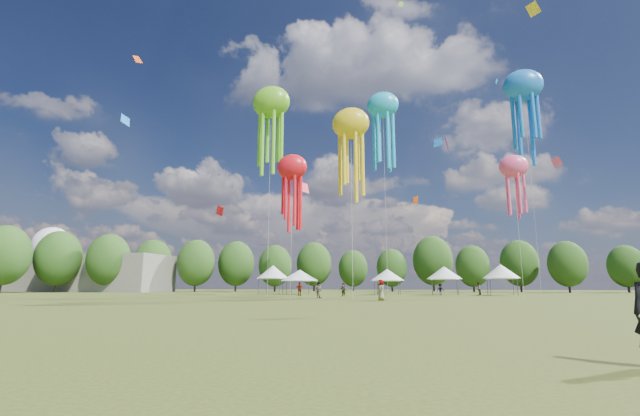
# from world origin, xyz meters

# --- Properties ---
(ground) EXTENTS (300.00, 300.00, 0.00)m
(ground) POSITION_xyz_m (0.00, 0.00, 0.00)
(ground) COLOR #384416
(ground) RESTS_ON ground
(spectator_near) EXTENTS (0.99, 0.93, 1.62)m
(spectator_near) POSITION_xyz_m (-6.38, 33.46, 0.81)
(spectator_near) COLOR gray
(spectator_near) RESTS_ON ground
(spectators_far) EXTENTS (23.35, 30.51, 1.89)m
(spectators_far) POSITION_xyz_m (-0.73, 46.57, 0.85)
(spectators_far) COLOR gray
(spectators_far) RESTS_ON ground
(festival_tents) EXTENTS (37.80, 8.11, 4.44)m
(festival_tents) POSITION_xyz_m (-4.03, 53.61, 3.08)
(festival_tents) COLOR #47474C
(festival_tents) RESTS_ON ground
(show_kites) EXTENTS (37.90, 27.00, 31.38)m
(show_kites) POSITION_xyz_m (2.44, 42.85, 21.89)
(show_kites) COLOR yellow
(show_kites) RESTS_ON ground
(small_kites) EXTENTS (77.37, 56.61, 43.21)m
(small_kites) POSITION_xyz_m (1.86, 42.93, 29.54)
(small_kites) COLOR yellow
(small_kites) RESTS_ON ground
(treeline) EXTENTS (201.57, 95.24, 13.43)m
(treeline) POSITION_xyz_m (-3.87, 62.51, 6.54)
(treeline) COLOR #38281C
(treeline) RESTS_ON ground
(hangar) EXTENTS (40.00, 12.00, 8.00)m
(hangar) POSITION_xyz_m (-72.00, 72.00, 4.00)
(hangar) COLOR gray
(hangar) RESTS_ON ground
(radome) EXTENTS (9.00, 9.00, 16.00)m
(radome) POSITION_xyz_m (-88.00, 78.00, 9.99)
(radome) COLOR white
(radome) RESTS_ON ground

